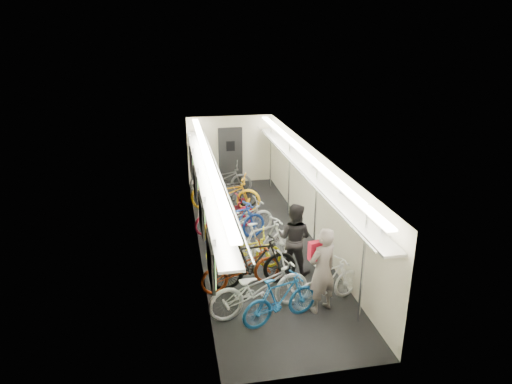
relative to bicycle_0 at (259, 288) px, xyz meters
name	(u,v)px	position (x,y,z in m)	size (l,w,h in m)	color
train_car_shell	(238,173)	(0.18, 3.86, 1.11)	(10.00, 10.00, 10.00)	black
bicycle_0	(259,288)	(0.00, 0.00, 0.00)	(0.73, 2.09, 1.10)	#B4B5B9
bicycle_1	(281,299)	(0.33, -0.37, -0.07)	(0.45, 1.61, 0.97)	#1A5BA0
bicycle_2	(241,268)	(-0.21, 0.95, -0.07)	(0.64, 1.82, 0.96)	maroon
bicycle_3	(253,263)	(0.06, 0.95, 0.03)	(0.54, 1.92, 1.16)	black
bicycle_4	(244,249)	(-0.01, 1.83, -0.09)	(0.61, 1.74, 0.92)	yellow
bicycle_5	(263,242)	(0.46, 1.96, -0.01)	(0.51, 1.80, 1.08)	silver
bicycle_6	(241,219)	(0.21, 3.55, -0.06)	(0.64, 1.84, 0.97)	#B0B1B5
bicycle_7	(235,223)	(-0.01, 3.16, -0.01)	(0.50, 1.78, 1.07)	navy
bicycle_8	(225,215)	(-0.19, 3.93, -0.08)	(0.62, 1.79, 0.94)	maroon
bicycle_9	(232,194)	(0.24, 5.49, -0.06)	(0.46, 1.64, 0.98)	black
bicycle_10	(225,193)	(0.00, 5.39, 0.02)	(0.75, 2.16, 1.14)	#F7AB17
bicycle_11	(328,283)	(1.40, 0.04, -0.07)	(0.45, 1.59, 0.96)	white
bicycle_12	(221,178)	(0.04, 6.91, 0.00)	(0.72, 2.07, 1.09)	slate
passenger_near	(322,270)	(1.20, -0.15, 0.33)	(0.64, 0.42, 1.76)	slate
passenger_mid	(294,238)	(1.08, 1.43, 0.28)	(0.80, 0.62, 1.65)	black
backpack	(315,251)	(1.06, -0.09, 0.73)	(0.26, 0.14, 0.38)	red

